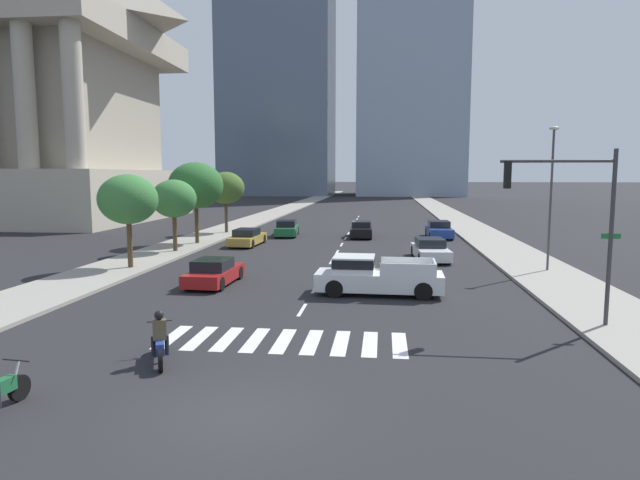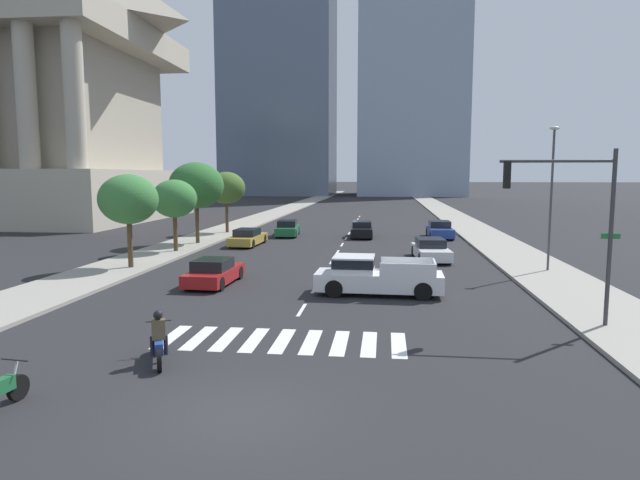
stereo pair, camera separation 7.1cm
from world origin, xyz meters
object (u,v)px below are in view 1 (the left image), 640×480
sedan_green_0 (287,229)px  street_tree_nearest (128,200)px  sedan_black_1 (361,230)px  street_tree_fourth (226,188)px  motorcycle_trailing (160,342)px  sedan_blue_5 (439,230)px  street_lamp_east (551,188)px  sedan_red_3 (214,273)px  street_tree_third (196,186)px  sedan_gold_2 (247,238)px  pickup_truck (373,276)px  street_tree_second (174,199)px  traffic_signal_near (571,206)px  sedan_white_4 (430,250)px

sedan_green_0 → street_tree_nearest: street_tree_nearest is taller
sedan_black_1 → street_tree_fourth: (-11.88, 1.31, 3.41)m
motorcycle_trailing → sedan_blue_5: 33.56m
street_lamp_east → street_tree_fourth: 28.03m
sedan_red_3 → sedan_blue_5: 24.51m
sedan_red_3 → street_tree_third: bearing=23.9°
sedan_gold_2 → street_lamp_east: size_ratio=0.63×
sedan_gold_2 → sedan_red_3: sedan_gold_2 is taller
pickup_truck → sedan_red_3: size_ratio=1.28×
street_tree_second → sedan_gold_2: bearing=49.5°
sedan_green_0 → street_tree_fourth: bearing=75.3°
sedan_black_1 → street_tree_third: 14.01m
sedan_black_1 → sedan_red_3: sedan_black_1 is taller
traffic_signal_near → street_tree_third: size_ratio=0.99×
street_tree_third → sedan_black_1: bearing=28.3°
pickup_truck → street_tree_fourth: (-13.27, 23.27, 3.21)m
sedan_white_4 → traffic_signal_near: bearing=8.0°
motorcycle_trailing → street_tree_second: 22.25m
street_tree_nearest → street_tree_fourth: street_tree_fourth is taller
pickup_truck → street_tree_nearest: 14.40m
sedan_black_1 → sedan_blue_5: bearing=92.2°
traffic_signal_near → sedan_red_3: bearing=-22.6°
sedan_red_3 → street_tree_fourth: street_tree_fourth is taller
street_tree_third → motorcycle_trailing: bearing=-73.1°
sedan_green_0 → street_tree_nearest: bearing=157.8°
sedan_gold_2 → sedan_red_3: size_ratio=1.11×
sedan_gold_2 → street_tree_fourth: size_ratio=0.90×
sedan_black_1 → street_tree_second: bearing=-49.5°
sedan_green_0 → street_tree_fourth: (-5.56, 0.99, 3.41)m
street_tree_third → sedan_white_4: bearing=-17.5°
street_tree_second → street_tree_fourth: street_tree_fourth is taller
street_lamp_east → sedan_gold_2: bearing=153.4°
sedan_red_3 → sedan_white_4: (10.81, 9.05, 0.02)m
pickup_truck → street_tree_second: bearing=-38.8°
street_tree_second → street_tree_third: size_ratio=0.79×
pickup_truck → street_tree_nearest: bearing=-18.1°
street_tree_fourth → street_tree_second: bearing=-90.0°
pickup_truck → sedan_black_1: bearing=-84.9°
sedan_red_3 → traffic_signal_near: 15.65m
traffic_signal_near → sedan_gold_2: bearing=-51.5°
sedan_green_0 → sedan_gold_2: bearing=160.3°
motorcycle_trailing → sedan_white_4: 21.73m
sedan_red_3 → traffic_signal_near: size_ratio=0.73×
street_tree_third → street_tree_nearest: bearing=-90.0°
sedan_green_0 → street_tree_third: (-5.56, -6.71, 3.77)m
sedan_green_0 → sedan_black_1: bearing=-97.5°
sedan_black_1 → street_tree_nearest: 21.19m
sedan_gold_2 → sedan_white_4: size_ratio=0.97×
sedan_white_4 → street_tree_fourth: street_tree_fourth is taller
sedan_green_0 → street_lamp_east: street_lamp_east is taller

